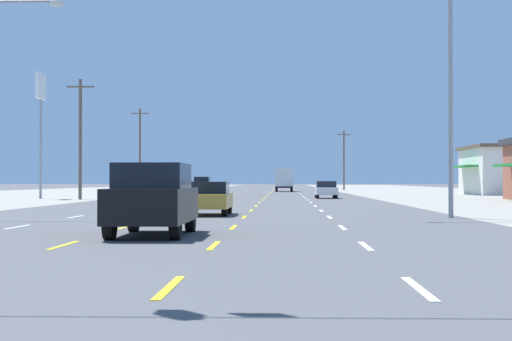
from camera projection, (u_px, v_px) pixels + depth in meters
ground_plane at (244, 198)px, 70.77m from camera, size 572.00×572.00×0.00m
lane_markings at (258, 192)px, 109.24m from camera, size 10.64×227.60×0.01m
suv_center_turn_nearest at (153, 198)px, 22.80m from camera, size 1.98×4.90×1.98m
sedan_center_turn_near at (209, 198)px, 36.34m from camera, size 1.80×4.50×1.46m
sedan_far_left_mid at (132, 192)px, 57.08m from camera, size 1.80×4.50×1.46m
sedan_far_right_midfar at (326, 189)px, 70.68m from camera, size 1.80×4.50×1.46m
sedan_far_left_far at (185, 188)px, 89.06m from camera, size 1.80×4.50×1.46m
suv_far_left_farther at (202, 184)px, 104.71m from camera, size 1.98×4.90×1.98m
box_truck_inner_right_farthest at (284, 178)px, 113.70m from camera, size 2.40×7.20×3.23m
pole_sign_left_row_2 at (41, 102)px, 69.58m from camera, size 0.24×2.36×10.49m
streetlight_right_row_0 at (438, 79)px, 33.80m from camera, size 4.76×0.26×9.59m
utility_pole_left_row_1 at (80, 137)px, 66.27m from camera, size 2.20×0.26×9.59m
utility_pole_left_row_2 at (140, 149)px, 102.62m from camera, size 2.20×0.26×10.39m
utility_pole_right_row_3 at (344, 159)px, 133.68m from camera, size 2.20×0.26×9.51m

